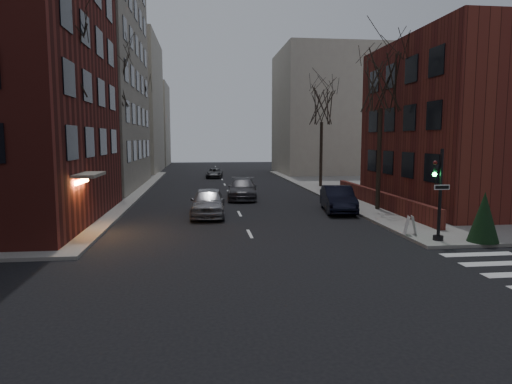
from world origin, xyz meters
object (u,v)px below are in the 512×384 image
(tree_left_b, at_px, (112,80))
(traffic_signal, at_px, (439,201))
(parked_sedan, at_px, (338,199))
(tree_right_a, at_px, (381,82))
(car_lane_silver, at_px, (208,202))
(tree_left_c, at_px, (138,106))
(evergreen_shrub, at_px, (484,217))
(sandwich_board, at_px, (410,225))
(streetlamp_far, at_px, (147,142))
(car_lane_far, at_px, (214,173))
(tree_left_a, at_px, (64,58))
(streetlamp_near, at_px, (112,144))
(car_lane_gray, at_px, (242,189))
(tree_right_b, at_px, (322,106))

(tree_left_b, bearing_deg, traffic_signal, -45.46)
(tree_left_b, xyz_separation_m, parked_sedan, (15.00, -8.02, -8.10))
(traffic_signal, distance_m, tree_left_b, 24.87)
(tree_right_a, relative_size, car_lane_silver, 1.97)
(tree_left_c, relative_size, evergreen_shrub, 4.48)
(traffic_signal, height_order, tree_left_b, tree_left_b)
(tree_right_a, xyz_separation_m, sandwich_board, (-1.50, -7.75, -7.44))
(streetlamp_far, distance_m, car_lane_far, 8.52)
(tree_left_c, bearing_deg, traffic_signal, -61.64)
(traffic_signal, bearing_deg, car_lane_far, 103.99)
(tree_left_a, relative_size, streetlamp_near, 1.63)
(tree_left_b, distance_m, streetlamp_far, 16.68)
(tree_left_a, relative_size, car_lane_gray, 1.93)
(tree_left_b, relative_size, car_lane_silver, 2.19)
(tree_left_b, relative_size, tree_left_c, 1.11)
(tree_right_b, height_order, streetlamp_far, tree_right_b)
(traffic_signal, relative_size, sandwich_board, 4.54)
(traffic_signal, distance_m, car_lane_far, 36.16)
(tree_right_b, height_order, parked_sedan, tree_right_b)
(tree_right_b, bearing_deg, car_lane_gray, -138.19)
(tree_left_a, xyz_separation_m, car_lane_far, (8.00, 30.05, -7.91))
(tree_right_b, xyz_separation_m, evergreen_shrub, (0.97, -23.50, -6.35))
(tree_left_a, distance_m, parked_sedan, 17.31)
(tree_left_a, bearing_deg, tree_left_c, 90.00)
(car_lane_silver, distance_m, car_lane_gray, 8.00)
(traffic_signal, height_order, sandwich_board, traffic_signal)
(streetlamp_far, distance_m, parked_sedan, 28.22)
(sandwich_board, bearing_deg, tree_left_a, 179.99)
(tree_left_a, distance_m, streetlamp_far, 28.32)
(tree_left_c, distance_m, car_lane_silver, 24.77)
(car_lane_far, bearing_deg, sandwich_board, -71.75)
(evergreen_shrub, bearing_deg, tree_left_a, 163.50)
(car_lane_far, bearing_deg, tree_right_a, -65.00)
(car_lane_gray, bearing_deg, evergreen_shrub, -55.34)
(tree_right_a, distance_m, sandwich_board, 10.85)
(tree_right_b, bearing_deg, tree_left_b, -161.18)
(car_lane_gray, xyz_separation_m, car_lane_far, (-1.60, 19.21, -0.21))
(tree_left_a, xyz_separation_m, tree_left_c, (0.00, 26.00, -0.44))
(traffic_signal, distance_m, car_lane_silver, 12.94)
(tree_right_b, bearing_deg, sandwich_board, -93.95)
(car_lane_gray, bearing_deg, streetlamp_far, 123.59)
(streetlamp_near, distance_m, streetlamp_far, 20.00)
(traffic_signal, height_order, tree_right_b, tree_right_b)
(streetlamp_near, xyz_separation_m, car_lane_silver, (6.28, -4.68, -3.40))
(tree_left_c, height_order, car_lane_far, tree_left_c)
(evergreen_shrub, bearing_deg, streetlamp_near, 143.08)
(car_lane_far, relative_size, sandwich_board, 4.56)
(traffic_signal, relative_size, parked_sedan, 0.81)
(streetlamp_far, distance_m, evergreen_shrub, 38.13)
(tree_right_b, xyz_separation_m, sandwich_board, (-1.50, -21.75, -7.00))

